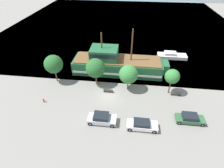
# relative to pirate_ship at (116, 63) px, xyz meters

# --- Properties ---
(ground_plane) EXTENTS (160.00, 160.00, 0.00)m
(ground_plane) POSITION_rel_pirate_ship_xyz_m (-0.51, -8.41, -1.98)
(ground_plane) COLOR gray
(water_surface) EXTENTS (80.00, 80.00, 0.00)m
(water_surface) POSITION_rel_pirate_ship_xyz_m (-0.51, 35.59, -1.98)
(water_surface) COLOR teal
(water_surface) RESTS_ON ground
(pirate_ship) EXTENTS (20.10, 5.58, 9.62)m
(pirate_ship) POSITION_rel_pirate_ship_xyz_m (0.00, 0.00, 0.00)
(pirate_ship) COLOR #1E5633
(pirate_ship) RESTS_ON water_surface
(moored_boat_dockside) EXTENTS (7.04, 2.46, 1.47)m
(moored_boat_dockside) POSITION_rel_pirate_ship_xyz_m (13.17, 7.91, -1.42)
(moored_boat_dockside) COLOR silver
(moored_boat_dockside) RESTS_ON water_surface
(parked_car_curb_front) EXTENTS (4.29, 1.83, 1.41)m
(parked_car_curb_front) POSITION_rel_pirate_ship_xyz_m (12.73, -13.06, -1.28)
(parked_car_curb_front) COLOR #2D5B38
(parked_car_curb_front) RESTS_ON ground_plane
(parked_car_curb_mid) EXTENTS (4.52, 1.83, 1.41)m
(parked_car_curb_mid) POSITION_rel_pirate_ship_xyz_m (5.39, -15.23, -1.27)
(parked_car_curb_mid) COLOR white
(parked_car_curb_mid) RESTS_ON ground_plane
(parked_car_curb_rear) EXTENTS (4.36, 2.00, 1.59)m
(parked_car_curb_rear) POSITION_rel_pirate_ship_xyz_m (-0.67, -14.77, -1.19)
(parked_car_curb_rear) COLOR #B7BCC6
(parked_car_curb_rear) RESTS_ON ground_plane
(fire_hydrant) EXTENTS (0.42, 0.25, 0.76)m
(fire_hydrant) POSITION_rel_pirate_ship_xyz_m (-11.53, -11.48, -1.57)
(fire_hydrant) COLOR red
(fire_hydrant) RESTS_ON ground_plane
(bench_promenade_east) EXTENTS (1.73, 0.45, 0.85)m
(bench_promenade_east) POSITION_rel_pirate_ship_xyz_m (-0.69, -7.51, -1.54)
(bench_promenade_east) COLOR #4C4742
(bench_promenade_east) RESTS_ON ground_plane
(bench_promenade_west) EXTENTS (1.72, 0.45, 0.85)m
(bench_promenade_west) POSITION_rel_pirate_ship_xyz_m (11.73, -6.94, -1.54)
(bench_promenade_west) COLOR #4C4742
(bench_promenade_west) RESTS_ON ground_plane
(tree_row_east) EXTENTS (3.57, 3.57, 5.70)m
(tree_row_east) POSITION_rel_pirate_ship_xyz_m (-11.58, -5.04, 1.93)
(tree_row_east) COLOR brown
(tree_row_east) RESTS_ON ground_plane
(tree_row_mideast) EXTENTS (3.72, 3.72, 5.52)m
(tree_row_mideast) POSITION_rel_pirate_ship_xyz_m (-3.40, -5.09, 1.67)
(tree_row_mideast) COLOR brown
(tree_row_mideast) RESTS_ON ground_plane
(tree_row_midwest) EXTENTS (3.49, 3.49, 5.11)m
(tree_row_midwest) POSITION_rel_pirate_ship_xyz_m (2.87, -6.02, 1.38)
(tree_row_midwest) COLOR brown
(tree_row_midwest) RESTS_ON ground_plane
(tree_row_west) EXTENTS (2.60, 2.60, 4.95)m
(tree_row_west) POSITION_rel_pirate_ship_xyz_m (10.53, -6.21, 1.65)
(tree_row_west) COLOR brown
(tree_row_west) RESTS_ON ground_plane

